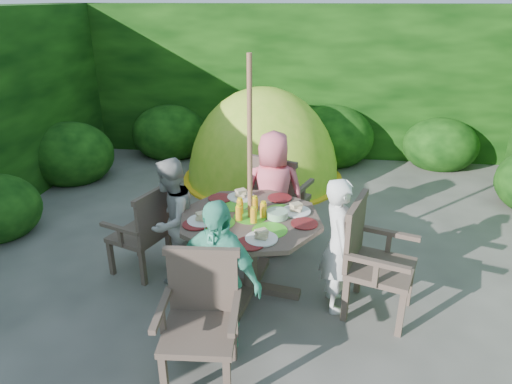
# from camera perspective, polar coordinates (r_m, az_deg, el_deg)

# --- Properties ---
(ground) EXTENTS (60.00, 60.00, 0.00)m
(ground) POSITION_cam_1_polar(r_m,az_deg,el_deg) (4.94, 2.62, -8.58)
(ground) COLOR #484540
(ground) RESTS_ON ground
(hedge_enclosure) EXTENTS (9.00, 9.00, 2.50)m
(hedge_enclosure) POSITION_cam_1_polar(r_m,az_deg,el_deg) (5.69, 4.05, 9.43)
(hedge_enclosure) COLOR black
(hedge_enclosure) RESTS_ON ground
(patio_table) EXTENTS (1.54, 1.54, 0.93)m
(patio_table) POSITION_cam_1_polar(r_m,az_deg,el_deg) (4.17, -0.66, -4.64)
(patio_table) COLOR #41332A
(patio_table) RESTS_ON ground
(parasol_pole) EXTENTS (0.05, 0.05, 2.20)m
(parasol_pole) POSITION_cam_1_polar(r_m,az_deg,el_deg) (3.98, -0.75, 1.06)
(parasol_pole) COLOR brown
(parasol_pole) RESTS_ON ground
(garden_chair_right) EXTENTS (0.69, 0.73, 1.00)m
(garden_chair_right) POSITION_cam_1_polar(r_m,az_deg,el_deg) (4.08, 14.26, -8.01)
(garden_chair_right) COLOR #41332A
(garden_chair_right) RESTS_ON ground
(garden_chair_left) EXTENTS (0.62, 0.66, 0.88)m
(garden_chair_left) POSITION_cam_1_polar(r_m,az_deg,el_deg) (4.66, -13.83, -4.70)
(garden_chair_left) COLOR #41332A
(garden_chair_left) RESTS_ON ground
(garden_chair_back) EXTENTS (0.73, 0.69, 0.98)m
(garden_chair_back) POSITION_cam_1_polar(r_m,az_deg,el_deg) (5.18, 2.81, -0.49)
(garden_chair_back) COLOR #41332A
(garden_chair_back) RESTS_ON ground
(garden_chair_front) EXTENTS (0.60, 0.54, 0.93)m
(garden_chair_front) POSITION_cam_1_polar(r_m,az_deg,el_deg) (3.40, -6.92, -15.22)
(garden_chair_front) COLOR #41332A
(garden_chair_front) RESTS_ON ground
(child_right) EXTENTS (0.37, 0.49, 1.24)m
(child_right) POSITION_cam_1_polar(r_m,az_deg,el_deg) (4.04, 10.22, -6.56)
(child_right) COLOR white
(child_right) RESTS_ON ground
(child_left) EXTENTS (0.57, 0.68, 1.24)m
(child_left) POSITION_cam_1_polar(r_m,az_deg,el_deg) (4.47, -10.56, -3.53)
(child_left) COLOR #A3A19D
(child_left) RESTS_ON ground
(child_back) EXTENTS (0.72, 0.53, 1.35)m
(child_back) POSITION_cam_1_polar(r_m,az_deg,el_deg) (4.85, 2.17, -0.19)
(child_back) COLOR #FB677B
(child_back) RESTS_ON ground
(child_front) EXTENTS (0.81, 0.59, 1.28)m
(child_front) POSITION_cam_1_polar(r_m,az_deg,el_deg) (3.53, -4.76, -10.60)
(child_front) COLOR #54C5A2
(child_front) RESTS_ON ground
(dome_tent) EXTENTS (2.74, 2.74, 2.80)m
(dome_tent) POSITION_cam_1_polar(r_m,az_deg,el_deg) (7.11, 0.81, 1.75)
(dome_tent) COLOR #96CF27
(dome_tent) RESTS_ON ground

